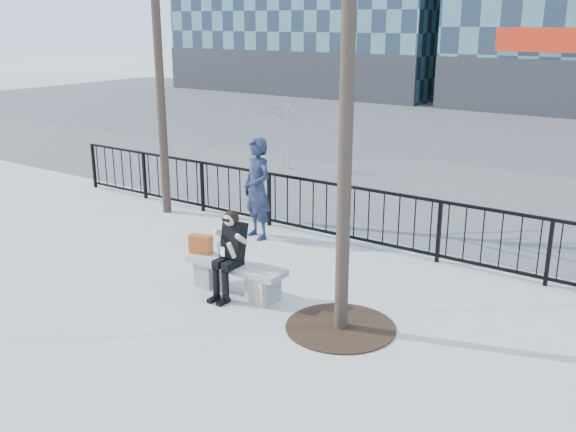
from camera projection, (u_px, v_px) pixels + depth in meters
The scene contains 10 objects.
ground at pixel (237, 293), 9.81m from camera, with size 120.00×120.00×0.00m, color #A3A39D.
street_surface at pixel (520, 144), 21.57m from camera, with size 60.00×23.00×0.01m, color #474747.
railing at pixel (338, 212), 12.00m from camera, with size 14.00×0.06×1.10m.
tree_grate at pixel (341, 327), 8.69m from camera, with size 1.50×1.50×0.02m, color black.
bench_main at pixel (236, 274), 9.72m from camera, with size 1.65×0.46×0.49m.
seated_woman at pixel (229, 255), 9.49m from camera, with size 0.50×0.64×1.34m.
handbag at pixel (201, 244), 10.04m from camera, with size 0.35×0.17×0.29m, color #A74814.
shopping_bag at pixel (257, 290), 9.41m from camera, with size 0.42×0.15×0.40m, color beige.
standing_man at pixel (257, 189), 12.04m from camera, with size 0.70×0.46×1.93m, color black.
vendor_umbrella at pixel (288, 136), 17.71m from camera, with size 2.00×2.04×1.83m, color yellow.
Camera 1 is at (5.82, -6.96, 4.00)m, focal length 40.00 mm.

